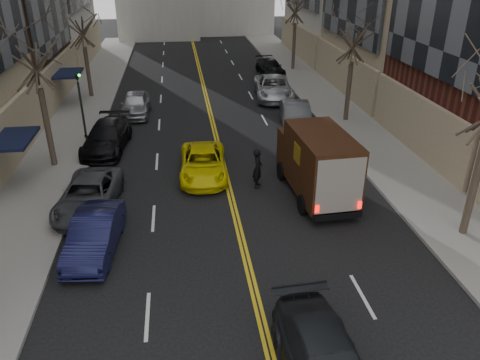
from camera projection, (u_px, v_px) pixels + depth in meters
name	position (u px, v px, depth m)	size (l,w,h in m)	color
sidewalk_left	(75.00, 122.00, 30.79)	(4.00, 66.00, 0.15)	slate
sidewalk_right	(339.00, 111.00, 32.94)	(4.00, 66.00, 0.15)	slate
tree_lf_mid	(30.00, 38.00, 21.71)	(3.20, 3.20, 8.91)	#382D23
tree_lf_far	(80.00, 16.00, 33.52)	(3.20, 3.20, 8.12)	#382D23
tree_rt_mid	(355.00, 25.00, 28.45)	(3.20, 3.20, 8.32)	#382D23
traffic_signal	(81.00, 103.00, 25.32)	(0.29, 0.26, 4.70)	black
ups_truck	(317.00, 163.00, 21.11)	(2.64, 5.95, 3.19)	black
taxi	(203.00, 163.00, 23.37)	(2.27, 4.93, 1.37)	yellow
pedestrian	(258.00, 168.00, 22.16)	(0.71, 0.46, 1.94)	black
parked_lf_b	(95.00, 234.00, 17.44)	(1.54, 4.42, 1.46)	#111236
parked_lf_c	(89.00, 195.00, 20.31)	(2.30, 4.98, 1.38)	#44464B
parked_lf_d	(107.00, 137.00, 26.44)	(2.16, 5.30, 1.54)	black
parked_lf_e	(135.00, 104.00, 32.10)	(1.83, 4.55, 1.55)	#A4A6AC
parked_rt_a	(296.00, 116.00, 29.75)	(1.68, 4.81, 1.58)	#46494D
parked_rt_b	(273.00, 87.00, 35.78)	(2.72, 5.89, 1.64)	#B9BDC1
parked_rt_c	(270.00, 67.00, 42.57)	(1.91, 4.71, 1.37)	black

